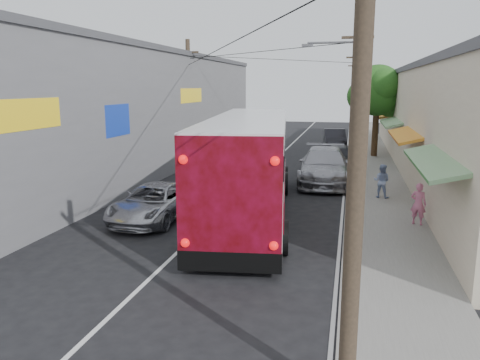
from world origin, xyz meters
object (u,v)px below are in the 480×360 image
Objects in this scene: jeepney at (154,202)px; parked_suv at (324,166)px; coach_bus at (250,164)px; pedestrian_near at (418,204)px; pedestrian_far at (382,181)px; parked_car_far at (335,139)px; parked_car_mid at (341,158)px.

parked_suv reaches higher than jeepney.
coach_bus is 6.54m from pedestrian_near.
parked_suv is at bearing 56.40° from jeepney.
pedestrian_far reaches higher than jeepney.
jeepney is 0.76× the size of parked_suv.
parked_suv is at bearing -95.85° from parked_car_far.
coach_bus is 8.96× the size of pedestrian_near.
coach_bus is 6.48m from pedestrian_far.
parked_car_mid is 11.89m from pedestrian_near.
coach_bus is 7.27m from parked_suv.
pedestrian_near is at bearing -86.12° from parked_car_far.
parked_car_far is at bearing 75.39° from coach_bus.
parked_suv reaches higher than pedestrian_far.
parked_car_far reaches higher than parked_car_mid.
parked_car_far is (2.62, 21.54, -1.23)m from coach_bus.
jeepney is 10.22m from pedestrian_far.
parked_suv is (5.99, 8.55, 0.25)m from jeepney.
parked_car_mid is 0.96× the size of parked_car_far.
jeepney is at bearing -158.97° from coach_bus.
pedestrian_near is at bearing 8.57° from jeepney.
parked_suv is 4.14× the size of pedestrian_near.
parked_car_far reaches higher than jeepney.
parked_car_mid is at bearing -57.09° from pedestrian_far.
pedestrian_far is at bearing -52.47° from pedestrian_near.
pedestrian_near reaches higher than parked_car_far.
pedestrian_far is at bearing 32.68° from jeepney.
coach_bus is at bearing 51.04° from pedestrian_far.
jeepney is 24.14m from parked_car_far.
parked_car_far is at bearing -57.25° from pedestrian_near.
pedestrian_near is at bearing -83.01° from parked_car_mid.
parked_suv reaches higher than pedestrian_near.
parked_suv is at bearing -39.53° from pedestrian_near.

